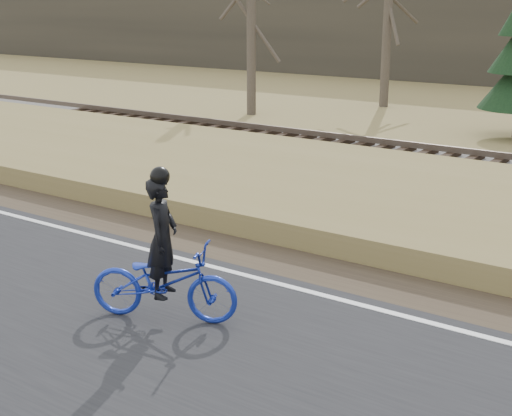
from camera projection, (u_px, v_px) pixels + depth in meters
The scene contains 5 objects.
ground at pixel (485, 349), 9.02m from camera, with size 120.00×120.00×0.00m, color olive.
edge_line at pixel (491, 338), 9.16m from camera, with size 120.00×0.12×0.01m, color silver.
shoulder at pixel (512, 314), 9.96m from camera, with size 120.00×1.60×0.04m, color #473A2B.
cyclist at pixel (164, 273), 9.56m from camera, with size 2.15×1.44×2.13m.
bare_tree_far_left at pixel (251, 16), 26.26m from camera, with size 0.36×0.36×7.26m, color brown.
Camera 1 is at (2.20, -8.36, 4.26)m, focal length 50.00 mm.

